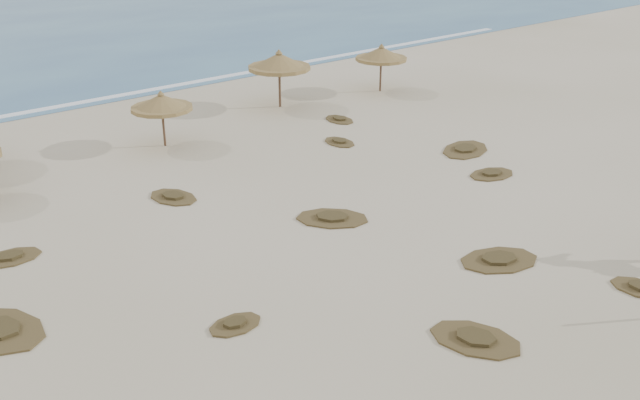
# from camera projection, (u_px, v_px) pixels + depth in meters

# --- Properties ---
(ground) EXTENTS (160.00, 160.00, 0.00)m
(ground) POSITION_uv_depth(u_px,v_px,m) (442.00, 297.00, 20.29)
(ground) COLOR beige
(ground) RESTS_ON ground
(foam_line) EXTENTS (70.00, 0.60, 0.01)m
(foam_line) POSITION_uv_depth(u_px,v_px,m) (81.00, 103.00, 38.70)
(foam_line) COLOR white
(foam_line) RESTS_ON ground
(palapa_3) EXTENTS (3.61, 3.61, 2.57)m
(palapa_3) POSITION_uv_depth(u_px,v_px,m) (161.00, 103.00, 31.47)
(palapa_3) COLOR brown
(palapa_3) RESTS_ON ground
(palapa_4) EXTENTS (4.19, 4.19, 3.08)m
(palapa_4) POSITION_uv_depth(u_px,v_px,m) (279.00, 62.00, 37.07)
(palapa_4) COLOR brown
(palapa_4) RESTS_ON ground
(palapa_5) EXTENTS (2.92, 2.92, 2.73)m
(palapa_5) POSITION_uv_depth(u_px,v_px,m) (381.00, 54.00, 40.12)
(palapa_5) COLOR brown
(palapa_5) RESTS_ON ground
(scrub_1) EXTENTS (2.71, 3.34, 0.16)m
(scrub_1) POSITION_uv_depth(u_px,v_px,m) (0.00, 330.00, 18.71)
(scrub_1) COLOR brown
(scrub_1) RESTS_ON ground
(scrub_2) EXTENTS (1.54, 1.02, 0.16)m
(scrub_2) POSITION_uv_depth(u_px,v_px,m) (235.00, 324.00, 18.95)
(scrub_2) COLOR brown
(scrub_2) RESTS_ON ground
(scrub_3) EXTENTS (3.00, 3.01, 0.16)m
(scrub_3) POSITION_uv_depth(u_px,v_px,m) (332.00, 218.00, 25.06)
(scrub_3) COLOR brown
(scrub_3) RESTS_ON ground
(scrub_4) EXTENTS (2.20, 1.62, 0.16)m
(scrub_4) POSITION_uv_depth(u_px,v_px,m) (492.00, 174.00, 28.93)
(scrub_4) COLOR brown
(scrub_4) RESTS_ON ground
(scrub_5) EXTENTS (3.18, 2.56, 0.16)m
(scrub_5) POSITION_uv_depth(u_px,v_px,m) (465.00, 149.00, 31.65)
(scrub_5) COLOR brown
(scrub_5) RESTS_ON ground
(scrub_6) EXTENTS (2.03, 1.43, 0.16)m
(scrub_6) POSITION_uv_depth(u_px,v_px,m) (10.00, 257.00, 22.38)
(scrub_6) COLOR brown
(scrub_6) RESTS_ON ground
(scrub_7) EXTENTS (1.18, 1.75, 0.16)m
(scrub_7) POSITION_uv_depth(u_px,v_px,m) (339.00, 142.00, 32.59)
(scrub_7) COLOR brown
(scrub_7) RESTS_ON ground
(scrub_9) EXTENTS (3.02, 2.51, 0.16)m
(scrub_9) POSITION_uv_depth(u_px,v_px,m) (499.00, 260.00, 22.24)
(scrub_9) COLOR brown
(scrub_9) RESTS_ON ground
(scrub_10) EXTENTS (1.30, 1.86, 0.16)m
(scrub_10) POSITION_uv_depth(u_px,v_px,m) (339.00, 119.00, 35.77)
(scrub_10) COLOR brown
(scrub_10) RESTS_ON ground
(scrub_13) EXTENTS (1.84, 2.35, 0.16)m
(scrub_13) POSITION_uv_depth(u_px,v_px,m) (173.00, 197.00, 26.78)
(scrub_13) COLOR brown
(scrub_13) RESTS_ON ground
(scrub_14) EXTENTS (2.37, 2.83, 0.16)m
(scrub_14) POSITION_uv_depth(u_px,v_px,m) (476.00, 339.00, 18.33)
(scrub_14) COLOR brown
(scrub_14) RESTS_ON ground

